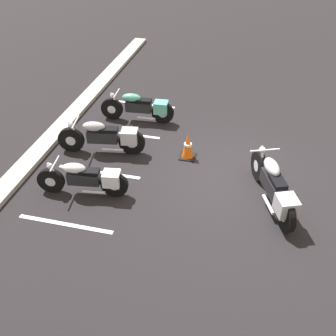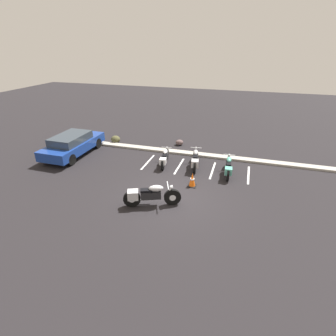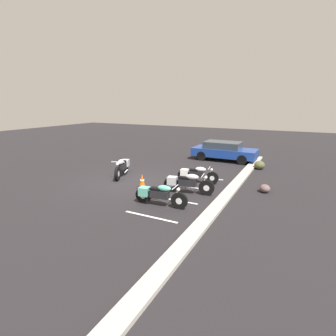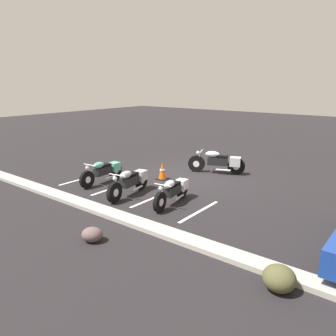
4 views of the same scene
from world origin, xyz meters
The scene contains 13 objects.
ground centered at (0.00, 0.00, 0.00)m, with size 60.00×60.00×0.00m, color black.
motorcycle_silver_featured centered at (-0.73, -0.85, 0.50)m, with size 2.29×1.11×0.95m.
parked_bike_0 centered at (-1.33, 3.19, 0.43)m, with size 0.66×2.06×0.81m.
parked_bike_1 centered at (0.35, 3.39, 0.47)m, with size 0.75×2.25×0.89m.
parked_bike_2 centered at (2.16, 3.00, 0.45)m, with size 0.61×2.17×0.85m.
concrete_curb centered at (0.00, 5.11, 0.06)m, with size 18.00×0.50×0.12m, color #A8A399.
landscape_rock_0 centered at (-5.61, 5.63, 0.25)m, with size 0.62×0.61×0.50m, color #4E4D2E.
landscape_rock_1 centered at (-1.34, 6.48, 0.18)m, with size 0.52×0.44×0.36m, color brown.
traffic_cone centered at (0.64, 1.29, 0.33)m, with size 0.40×0.40×0.69m.
stall_line_0 centered at (-2.37, 3.27, 0.00)m, with size 0.10×2.10×0.00m, color white.
stall_line_1 centered at (-0.51, 3.27, 0.00)m, with size 0.10×2.10×0.00m, color white.
stall_line_2 centered at (1.34, 3.27, 0.00)m, with size 0.10×2.10×0.00m, color white.
stall_line_3 centered at (3.20, 3.27, 0.00)m, with size 0.10×2.10×0.00m, color white.
Camera 4 is at (-7.25, 11.10, 3.76)m, focal length 35.00 mm.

